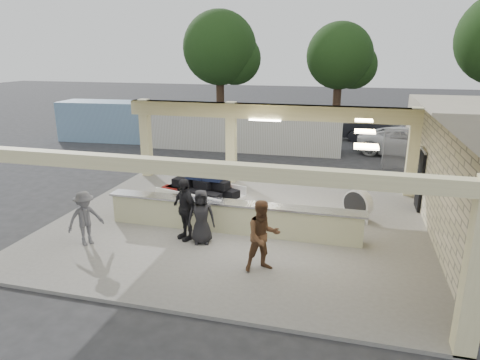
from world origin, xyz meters
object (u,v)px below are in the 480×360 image
(car_white_a, at_px, (409,142))
(car_dark, at_px, (380,130))
(luggage_cart, at_px, (201,191))
(baggage_handler, at_px, (218,191))
(passenger_d, at_px, (201,217))
(passenger_b, at_px, (185,209))
(container_white, at_px, (244,128))
(baggage_counter, at_px, (232,217))
(passenger_a, at_px, (263,236))
(passenger_c, at_px, (85,218))
(container_blue, at_px, (134,122))
(drum_fan, at_px, (358,204))

(car_white_a, distance_m, car_dark, 3.51)
(luggage_cart, height_order, baggage_handler, baggage_handler)
(luggage_cart, relative_size, passenger_d, 1.82)
(passenger_b, bearing_deg, container_white, 131.13)
(baggage_counter, xyz_separation_m, passenger_a, (1.46, -2.19, 0.46))
(passenger_b, relative_size, passenger_c, 1.17)
(passenger_c, bearing_deg, baggage_handler, -5.31)
(baggage_counter, distance_m, passenger_b, 1.56)
(car_dark, bearing_deg, passenger_a, -173.79)
(passenger_c, relative_size, container_blue, 0.17)
(baggage_counter, distance_m, car_white_a, 14.36)
(passenger_d, bearing_deg, luggage_cart, 94.41)
(baggage_handler, bearing_deg, car_dark, 173.57)
(passenger_b, height_order, passenger_d, passenger_b)
(passenger_a, distance_m, container_blue, 18.77)
(luggage_cart, distance_m, car_dark, 16.25)
(car_white_a, bearing_deg, car_dark, 33.58)
(luggage_cart, height_order, passenger_c, passenger_c)
(baggage_counter, bearing_deg, container_blue, 128.60)
(drum_fan, xyz_separation_m, car_white_a, (2.72, 10.87, 0.07))
(passenger_c, xyz_separation_m, passenger_d, (3.23, 0.96, 0.01))
(passenger_d, xyz_separation_m, car_dark, (5.82, 17.04, -0.14))
(passenger_a, relative_size, passenger_b, 1.00)
(passenger_c, height_order, car_dark, passenger_c)
(luggage_cart, xyz_separation_m, baggage_handler, (0.52, 0.31, -0.05))
(container_white, bearing_deg, passenger_d, -82.03)
(passenger_b, relative_size, car_white_a, 0.36)
(luggage_cart, xyz_separation_m, passenger_c, (-2.43, -3.15, -0.03))
(passenger_d, relative_size, car_dark, 0.35)
(baggage_handler, distance_m, container_white, 10.72)
(luggage_cart, distance_m, passenger_d, 2.34)
(container_blue, bearing_deg, drum_fan, -42.03)
(passenger_c, bearing_deg, car_dark, 8.39)
(luggage_cart, distance_m, drum_fan, 5.31)
(baggage_handler, bearing_deg, passenger_a, 49.15)
(car_white_a, bearing_deg, passenger_a, 172.01)
(drum_fan, distance_m, passenger_d, 5.34)
(passenger_b, relative_size, passenger_d, 1.16)
(passenger_c, bearing_deg, passenger_b, -32.48)
(baggage_handler, xyz_separation_m, car_white_a, (7.46, 11.29, -0.14))
(drum_fan, height_order, baggage_handler, baggage_handler)
(container_white, bearing_deg, luggage_cart, -84.39)
(baggage_handler, relative_size, passenger_d, 0.96)
(luggage_cart, distance_m, container_blue, 14.36)
(baggage_counter, height_order, container_white, container_white)
(drum_fan, height_order, car_white_a, car_white_a)
(baggage_counter, height_order, passenger_d, passenger_d)
(passenger_b, height_order, car_white_a, passenger_b)
(car_white_a, distance_m, container_blue, 16.63)
(baggage_handler, xyz_separation_m, container_blue, (-9.17, 11.14, 0.35))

